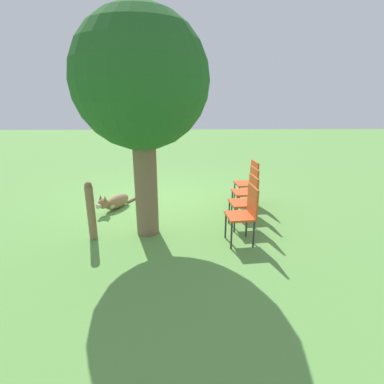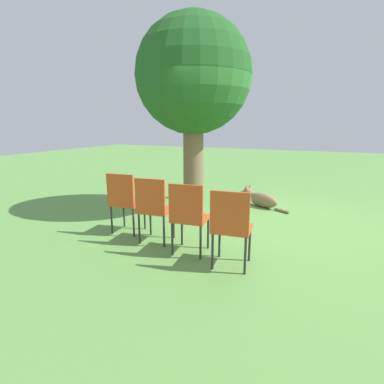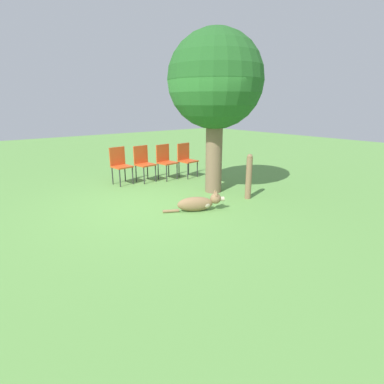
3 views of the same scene
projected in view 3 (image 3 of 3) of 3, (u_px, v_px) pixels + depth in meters
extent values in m
plane|color=#609947|center=(163.00, 202.00, 6.40)|extent=(30.00, 30.00, 0.00)
cylinder|color=#7A6047|center=(214.00, 151.00, 6.93)|extent=(0.38, 0.38, 1.94)
sphere|color=#235B23|center=(215.00, 80.00, 6.49)|extent=(2.10, 2.10, 2.10)
ellipsoid|color=olive|center=(195.00, 204.00, 5.84)|extent=(0.54, 0.73, 0.29)
ellipsoid|color=#C6B293|center=(205.00, 204.00, 5.88)|extent=(0.29, 0.31, 0.17)
sphere|color=olive|center=(216.00, 198.00, 5.89)|extent=(0.29, 0.29, 0.21)
cylinder|color=#C6B293|center=(222.00, 199.00, 5.91)|extent=(0.12, 0.13, 0.09)
cone|color=olive|center=(215.00, 191.00, 5.91)|extent=(0.07, 0.07, 0.10)
cone|color=olive|center=(217.00, 193.00, 5.80)|extent=(0.07, 0.07, 0.10)
cylinder|color=olive|center=(171.00, 211.00, 5.79)|extent=(0.20, 0.31, 0.06)
cylinder|color=#846647|center=(249.00, 178.00, 6.54)|extent=(0.13, 0.13, 0.92)
sphere|color=#846647|center=(250.00, 157.00, 6.40)|extent=(0.12, 0.12, 0.12)
cube|color=#D14C1E|center=(122.00, 167.00, 7.71)|extent=(0.47, 0.48, 0.04)
cube|color=#D14C1E|center=(117.00, 156.00, 7.77)|extent=(0.08, 0.44, 0.47)
cylinder|color=#2D2D2D|center=(133.00, 176.00, 7.79)|extent=(0.03, 0.03, 0.45)
cylinder|color=#2D2D2D|center=(120.00, 178.00, 7.53)|extent=(0.03, 0.03, 0.45)
cylinder|color=#2D2D2D|center=(125.00, 174.00, 8.03)|extent=(0.03, 0.03, 0.45)
cylinder|color=#2D2D2D|center=(113.00, 176.00, 7.78)|extent=(0.03, 0.03, 0.45)
cube|color=#D14C1E|center=(145.00, 165.00, 7.97)|extent=(0.47, 0.48, 0.04)
cube|color=#D14C1E|center=(141.00, 154.00, 8.03)|extent=(0.08, 0.44, 0.47)
cylinder|color=#2D2D2D|center=(156.00, 174.00, 8.04)|extent=(0.03, 0.03, 0.45)
cylinder|color=#2D2D2D|center=(144.00, 176.00, 7.78)|extent=(0.03, 0.03, 0.45)
cylinder|color=#2D2D2D|center=(148.00, 171.00, 8.29)|extent=(0.03, 0.03, 0.45)
cylinder|color=#2D2D2D|center=(136.00, 174.00, 8.03)|extent=(0.03, 0.03, 0.45)
cube|color=#D14C1E|center=(167.00, 163.00, 8.22)|extent=(0.47, 0.48, 0.04)
cube|color=#D14C1E|center=(163.00, 153.00, 8.28)|extent=(0.08, 0.44, 0.47)
cylinder|color=#2D2D2D|center=(177.00, 171.00, 8.29)|extent=(0.03, 0.03, 0.45)
cylinder|color=#2D2D2D|center=(167.00, 174.00, 8.04)|extent=(0.03, 0.03, 0.45)
cylinder|color=#2D2D2D|center=(169.00, 169.00, 8.54)|extent=(0.03, 0.03, 0.45)
cylinder|color=#2D2D2D|center=(158.00, 171.00, 8.28)|extent=(0.03, 0.03, 0.45)
cube|color=#D14C1E|center=(188.00, 161.00, 8.47)|extent=(0.47, 0.48, 0.04)
cube|color=#D14C1E|center=(183.00, 151.00, 8.53)|extent=(0.08, 0.44, 0.47)
cylinder|color=#2D2D2D|center=(197.00, 169.00, 8.55)|extent=(0.03, 0.03, 0.45)
cylinder|color=#2D2D2D|center=(188.00, 171.00, 8.29)|extent=(0.03, 0.03, 0.45)
cylinder|color=#2D2D2D|center=(189.00, 168.00, 8.79)|extent=(0.03, 0.03, 0.45)
cylinder|color=#2D2D2D|center=(179.00, 169.00, 8.54)|extent=(0.03, 0.03, 0.45)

